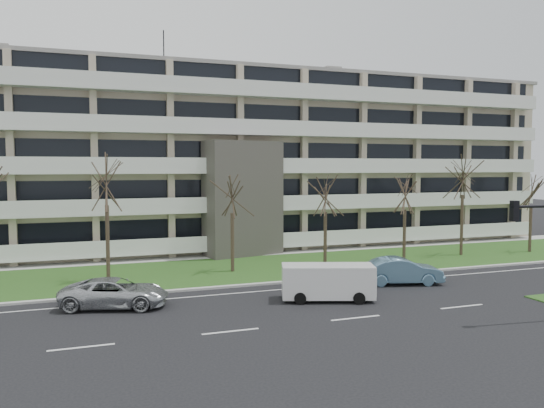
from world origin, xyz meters
name	(u,v)px	position (x,y,z in m)	size (l,w,h in m)	color
ground	(356,318)	(0.00, 0.00, 0.00)	(160.00, 160.00, 0.00)	black
grass_verge	(265,267)	(0.00, 13.00, 0.03)	(90.00, 10.00, 0.06)	#2C531B
curb	(292,282)	(0.00, 8.00, 0.06)	(90.00, 0.35, 0.12)	#B2B2AD
sidewalk	(243,255)	(0.00, 18.50, 0.04)	(90.00, 2.00, 0.08)	#B2B2AD
lane_edge_line	(302,288)	(0.00, 6.50, 0.01)	(90.00, 0.12, 0.01)	white
apartment_building	(221,160)	(-0.01, 25.32, 7.61)	(60.50, 15.10, 18.75)	#BCAC92
silver_pickup	(115,293)	(-10.43, 5.71, 0.73)	(2.42, 5.25, 1.46)	#B5B8BC
blue_sedan	(401,271)	(6.03, 5.46, 0.79)	(1.68, 4.82, 1.59)	#6B9ABB
white_van	(329,279)	(0.27, 3.43, 1.12)	(5.12, 3.23, 1.86)	silver
tree_2	(106,175)	(-10.49, 11.73, 6.53)	(4.20, 4.20, 8.39)	#382B21
tree_3	(232,190)	(-2.56, 12.28, 5.48)	(3.53, 3.53, 7.05)	#382B21
tree_4	(326,192)	(4.35, 12.55, 5.26)	(3.38, 3.38, 6.77)	#382B21
tree_5	(405,189)	(10.34, 11.68, 5.38)	(3.46, 3.46, 6.93)	#382B21
tree_6	(463,171)	(16.20, 12.59, 6.67)	(4.29, 4.29, 8.58)	#382B21
tree_7	(532,188)	(22.54, 12.00, 5.25)	(3.38, 3.38, 6.76)	#382B21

